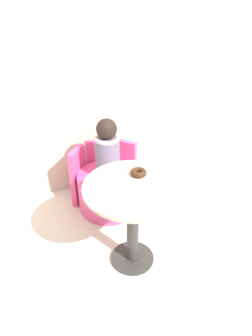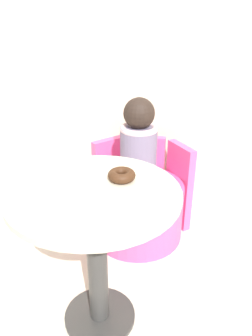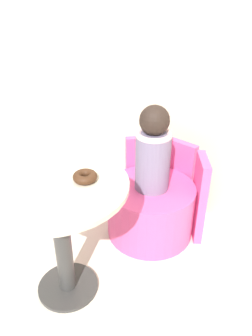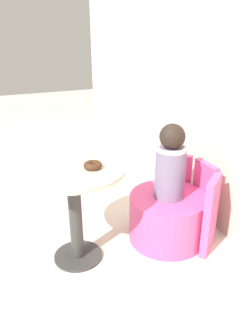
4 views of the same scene
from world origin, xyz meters
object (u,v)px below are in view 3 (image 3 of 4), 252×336
at_px(round_table, 59,214).
at_px(child_figure, 153,151).
at_px(donut, 85,177).
at_px(tub_chair, 150,210).

bearing_deg(round_table, child_figure, 86.66).
xyz_separation_m(round_table, donut, (0.08, 0.11, 0.19)).
distance_m(tub_chair, child_figure, 0.43).
relative_size(child_figure, donut, 4.73).
bearing_deg(round_table, donut, 53.00).
xyz_separation_m(round_table, tub_chair, (0.04, 0.67, -0.33)).
xyz_separation_m(round_table, child_figure, (0.04, 0.67, 0.10)).
relative_size(round_table, tub_chair, 1.22).
bearing_deg(tub_chair, round_table, -93.34).
bearing_deg(donut, round_table, -127.00).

